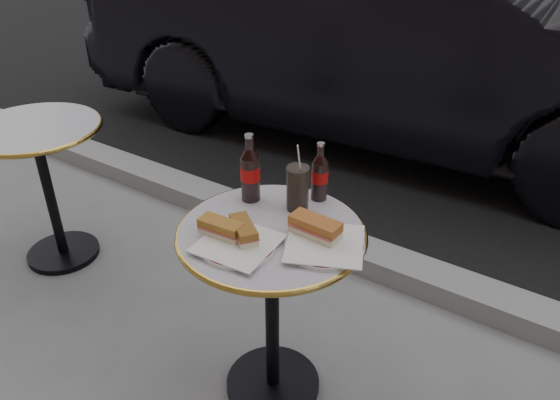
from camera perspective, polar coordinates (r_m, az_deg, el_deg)
The scene contains 14 objects.
ground at distance 2.25m, azimuth -0.74°, elevation -18.80°, with size 80.00×80.00×0.00m, color slate.
asphalt_road at distance 6.49m, azimuth 25.68°, elevation 12.43°, with size 40.00×8.00×0.00m, color black.
curb at distance 2.81m, azimuth 9.72°, elevation -6.16°, with size 40.00×0.20×0.12m, color gray.
bistro_table at distance 1.99m, azimuth -0.82°, elevation -11.93°, with size 0.62×0.62×0.73m, color #BAB2C4, non-canonical shape.
bistro_table_second at distance 2.92m, azimuth -22.94°, elevation 0.53°, with size 0.62×0.62×0.73m, color #BAB2C4, non-canonical shape.
plate_left at distance 1.69m, azimuth -4.42°, elevation -4.75°, with size 0.24×0.24×0.01m, color white.
plate_right at distance 1.68m, azimuth 4.69°, elevation -4.79°, with size 0.25×0.25×0.01m, color white.
sandwich_left_a at distance 1.71m, azimuth -6.19°, elevation -3.00°, with size 0.14×0.07×0.05m, color #A66B2A.
sandwich_left_b at distance 1.70m, azimuth -3.83°, elevation -3.23°, with size 0.14×0.06×0.05m, color brown.
sandwich_right at distance 1.70m, azimuth 3.69°, elevation -2.93°, with size 0.16×0.08×0.06m, color #AC602B.
cola_bottle_left at distance 1.87m, azimuth -3.15°, elevation 3.40°, with size 0.07×0.07×0.25m, color black, non-canonical shape.
cola_bottle_right at distance 1.89m, azimuth 4.19°, elevation 3.02°, with size 0.06×0.06×0.22m, color black, non-canonical shape.
cola_glass at distance 1.83m, azimuth 1.85°, elevation 1.26°, with size 0.08×0.08×0.16m, color black.
parked_car at distance 4.10m, azimuth 12.41°, elevation 16.54°, with size 4.63×1.61×1.52m, color black.
Camera 1 is at (0.84, -1.20, 1.71)m, focal length 35.00 mm.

